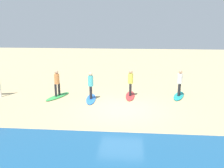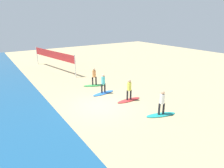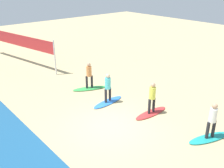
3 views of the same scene
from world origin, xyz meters
TOP-DOWN VIEW (x-y plane):
  - ground_plane at (0.00, 0.00)m, footprint 60.00×60.00m
  - surfboard_teal at (-3.54, -2.57)m, footprint 1.19×2.17m
  - surfer_teal at (-3.54, -2.57)m, footprint 0.32×0.44m
  - surfboard_red at (-0.44, -2.34)m, footprint 0.64×2.12m
  - surfer_red at (-0.44, -2.34)m, footprint 0.32×0.46m
  - surfboard_blue at (1.95, -1.47)m, footprint 0.75×2.14m
  - surfer_blue at (1.95, -1.47)m, footprint 0.32×0.46m
  - surfboard_green at (4.14, -1.82)m, footprint 1.34×2.15m
  - surfer_green at (4.14, -1.82)m, footprint 0.32×0.43m
  - volleyball_net at (12.16, -0.64)m, footprint 8.92×1.88m

SIDE VIEW (x-z plane):
  - ground_plane at x=0.00m, z-range 0.00..0.00m
  - surfboard_teal at x=-3.54m, z-range 0.00..0.09m
  - surfboard_red at x=-0.44m, z-range 0.00..0.09m
  - surfboard_blue at x=1.95m, z-range 0.00..0.09m
  - surfboard_green at x=4.14m, z-range 0.00..0.09m
  - surfer_teal at x=-3.54m, z-range 0.22..1.86m
  - surfer_red at x=-0.44m, z-range 0.22..1.86m
  - surfer_blue at x=1.95m, z-range 0.22..1.86m
  - surfer_green at x=4.14m, z-range 0.22..1.86m
  - volleyball_net at x=12.16m, z-range 0.54..3.04m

